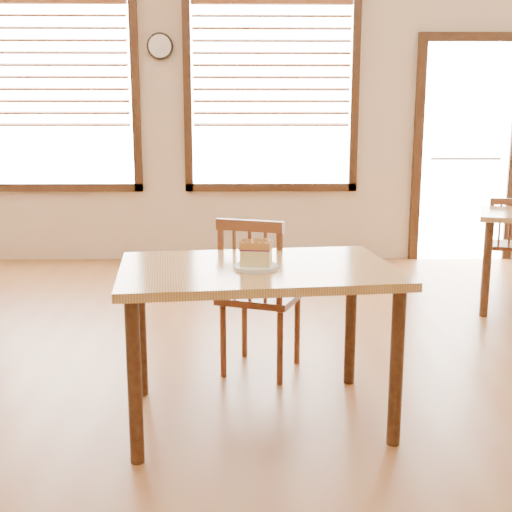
{
  "coord_description": "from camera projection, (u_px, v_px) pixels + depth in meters",
  "views": [
    {
      "loc": [
        0.04,
        -2.65,
        1.39
      ],
      "look_at": [
        0.08,
        0.21,
        0.8
      ],
      "focal_mm": 45.0,
      "sensor_mm": 36.0,
      "label": 1
    }
  ],
  "objects": [
    {
      "name": "wall_clock",
      "position": [
        160.0,
        46.0,
        6.3
      ],
      "size": [
        0.26,
        0.05,
        0.26
      ],
      "color": "black",
      "rests_on": "room_shell"
    },
    {
      "name": "ground",
      "position": [
        238.0,
        441.0,
        2.87
      ],
      "size": [
        8.0,
        8.0,
        0.0
      ],
      "primitive_type": "plane",
      "color": "brown"
    },
    {
      "name": "room_shell",
      "position": [
        236.0,
        10.0,
        2.51
      ],
      "size": [
        8.0,
        8.0,
        8.0
      ],
      "color": "beige",
      "rests_on": "ground"
    },
    {
      "name": "cake_slice",
      "position": [
        256.0,
        252.0,
        2.89
      ],
      "size": [
        0.15,
        0.12,
        0.13
      ],
      "rotation": [
        0.0,
        0.0,
        -0.16
      ],
      "color": "#F0DD88",
      "rests_on": "plate"
    },
    {
      "name": "cafe_chair_main",
      "position": [
        259.0,
        294.0,
        3.59
      ],
      "size": [
        0.53,
        0.53,
        0.91
      ],
      "rotation": [
        0.0,
        0.0,
        2.78
      ],
      "color": "#5C2B19",
      "rests_on": "ground"
    },
    {
      "name": "window_left",
      "position": [
        50.0,
        82.0,
        6.37
      ],
      "size": [
        1.76,
        0.1,
        1.96
      ],
      "color": "white",
      "rests_on": "room_shell"
    },
    {
      "name": "cafe_chair_second",
      "position": [
        508.0,
        244.0,
        5.34
      ],
      "size": [
        0.47,
        0.47,
        0.82
      ],
      "rotation": [
        0.0,
        0.0,
        2.8
      ],
      "color": "#5C2B19",
      "rests_on": "ground"
    },
    {
      "name": "entry_door",
      "position": [
        466.0,
        144.0,
        6.57
      ],
      "size": [
        1.08,
        0.06,
        2.29
      ],
      "color": "white",
      "rests_on": "ground"
    },
    {
      "name": "window_right",
      "position": [
        271.0,
        82.0,
        6.4
      ],
      "size": [
        1.76,
        0.1,
        1.96
      ],
      "color": "white",
      "rests_on": "room_shell"
    },
    {
      "name": "cafe_table_main",
      "position": [
        257.0,
        286.0,
        2.98
      ],
      "size": [
        1.35,
        0.99,
        0.75
      ],
      "rotation": [
        0.0,
        0.0,
        0.12
      ],
      "color": "tan",
      "rests_on": "ground"
    },
    {
      "name": "plate",
      "position": [
        256.0,
        267.0,
        2.9
      ],
      "size": [
        0.2,
        0.2,
        0.02
      ],
      "color": "white",
      "rests_on": "cafe_table_main"
    }
  ]
}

